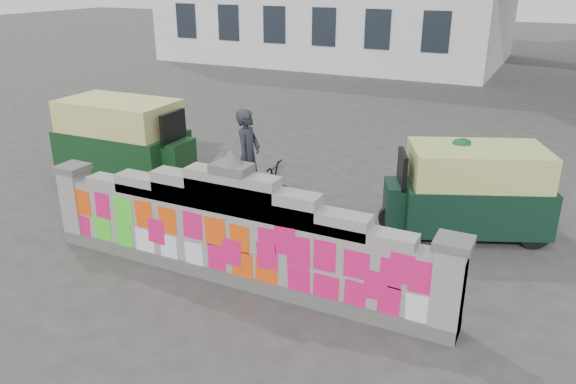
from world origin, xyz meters
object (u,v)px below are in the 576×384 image
at_px(pedestrian, 457,185).
at_px(rickshaw_right, 470,190).
at_px(rickshaw_left, 124,138).
at_px(cyclist_bike, 249,187).
at_px(cyclist_rider, 248,169).

relative_size(pedestrian, rickshaw_right, 0.57).
distance_m(rickshaw_left, rickshaw_right, 7.16).
height_order(cyclist_bike, rickshaw_right, rickshaw_right).
bearing_deg(cyclist_rider, pedestrian, -79.84).
bearing_deg(rickshaw_left, rickshaw_right, 1.80).
distance_m(cyclist_rider, rickshaw_right, 3.91).
distance_m(pedestrian, rickshaw_right, 0.26).
bearing_deg(pedestrian, cyclist_rider, -100.03).
xyz_separation_m(pedestrian, rickshaw_right, (0.24, -0.09, -0.01)).
height_order(cyclist_bike, cyclist_rider, cyclist_rider).
relative_size(rickshaw_left, rickshaw_right, 1.09).
bearing_deg(pedestrian, rickshaw_right, 43.90).
xyz_separation_m(cyclist_rider, pedestrian, (3.56, 0.98, -0.05)).
xyz_separation_m(cyclist_rider, rickshaw_left, (-3.35, 0.47, 0.03)).
relative_size(cyclist_rider, pedestrian, 1.06).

